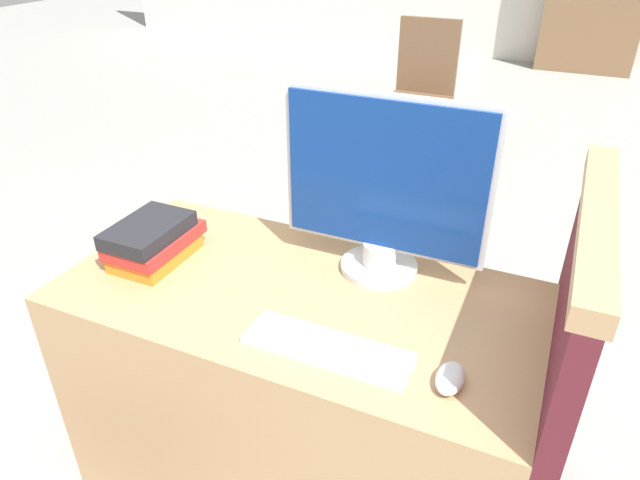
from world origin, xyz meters
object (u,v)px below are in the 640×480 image
at_px(monitor, 384,190).
at_px(mouse, 450,378).
at_px(keyboard, 328,348).
at_px(far_chair, 421,85).
at_px(book_stack, 153,241).

height_order(monitor, mouse, monitor).
xyz_separation_m(keyboard, far_chair, (-0.62, 3.15, -0.22)).
bearing_deg(keyboard, book_stack, 165.35).
bearing_deg(mouse, keyboard, -178.36).
xyz_separation_m(mouse, book_stack, (-0.92, 0.16, 0.04)).
relative_size(monitor, book_stack, 2.06).
relative_size(keyboard, book_stack, 1.46).
distance_m(keyboard, book_stack, 0.66).
xyz_separation_m(monitor, far_chair, (-0.62, 2.76, -0.46)).
relative_size(monitor, mouse, 5.38).
distance_m(book_stack, far_chair, 2.99).
height_order(monitor, book_stack, monitor).
xyz_separation_m(mouse, far_chair, (-0.91, 3.14, -0.23)).
bearing_deg(far_chair, keyboard, -63.73).
relative_size(mouse, far_chair, 0.11).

